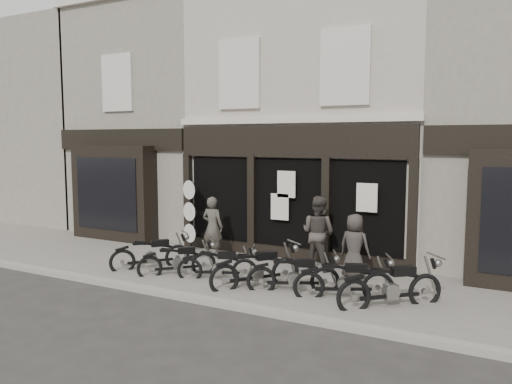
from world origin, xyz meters
The scene contains 17 objects.
ground_plane centered at (0.00, 0.00, 0.00)m, with size 90.00×90.00×0.00m, color #2D2B28.
pavement centered at (0.00, 0.90, 0.06)m, with size 30.00×4.20×0.12m, color slate.
kerb centered at (0.00, -1.25, 0.07)m, with size 30.00×0.25×0.13m, color gray.
central_building centered at (0.00, 5.95, 4.08)m, with size 7.30×6.22×8.34m.
neighbour_left centered at (-6.35, 5.90, 4.04)m, with size 5.60×6.73×8.34m.
filler_left centered at (-14.50, 6.00, 4.10)m, with size 11.00×6.00×8.20m, color gray.
motorcycle_0 centered at (-2.74, 0.22, 0.41)m, with size 1.55×1.80×1.02m.
motorcycle_1 centered at (-1.74, 0.05, 0.38)m, with size 1.57×1.58×0.96m.
motorcycle_2 centered at (-0.60, 0.14, 0.38)m, with size 1.87×1.03×0.95m.
motorcycle_3 centered at (0.50, 0.07, 0.43)m, with size 1.61×1.95×1.09m.
motorcycle_4 centered at (1.42, 0.15, 0.40)m, with size 1.95×1.19×1.01m.
motorcycle_5 centered at (2.57, 0.20, 0.41)m, with size 2.01×1.22×1.04m.
motorcycle_6 centered at (3.59, 0.11, 0.45)m, with size 1.91×1.78×1.13m.
man_left centered at (-1.96, 2.00, 1.00)m, with size 0.64×0.42×1.76m, color #464239.
man_centre centered at (1.22, 2.14, 1.09)m, with size 0.94×0.73×1.93m, color #413B35.
man_right centered at (2.31, 1.76, 0.92)m, with size 0.78×0.51×1.59m, color #37312E.
advert_sign_post centered at (-3.01, 2.36, 1.14)m, with size 0.56×0.37×2.35m.
Camera 1 is at (5.80, -9.92, 3.52)m, focal length 35.00 mm.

